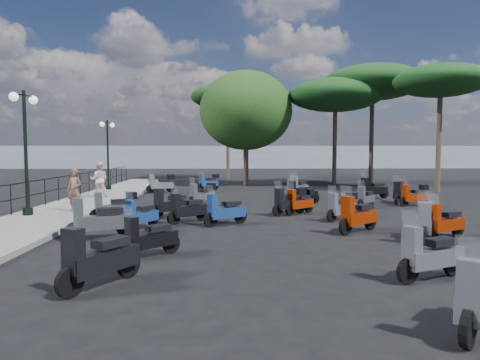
{
  "coord_description": "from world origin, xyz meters",
  "views": [
    {
      "loc": [
        -0.09,
        -15.62,
        2.43
      ],
      "look_at": [
        0.27,
        1.94,
        1.2
      ],
      "focal_mm": 32.0,
      "sensor_mm": 36.0,
      "label": 1
    }
  ],
  "objects_px": {
    "scooter_18": "(445,223)",
    "scooter_25": "(414,196)",
    "scooter_23": "(424,223)",
    "scooter_4": "(202,195)",
    "scooter_13": "(290,202)",
    "scooter_19": "(342,207)",
    "scooter_10": "(209,182)",
    "scooter_15": "(302,194)",
    "scooter_8": "(225,211)",
    "pine_2": "(228,97)",
    "scooter_3": "(187,210)",
    "broadleaf_tree": "(246,111)",
    "scooter_1": "(99,221)",
    "scooter_12": "(358,216)",
    "pine_3": "(441,81)",
    "lamp_post_2": "(108,150)",
    "scooter_6": "(99,259)",
    "pine_1": "(373,83)",
    "scooter_14": "(300,202)",
    "scooter_21": "(292,188)",
    "scooter_20": "(365,198)",
    "scooter_24": "(399,192)",
    "scooter_0": "(149,239)",
    "scooter_26": "(373,190)",
    "scooter_2": "(115,207)",
    "scooter_9": "(171,204)",
    "pine_0": "(335,95)",
    "pedestrian_far": "(99,179)",
    "lamp_post_1": "(25,145)",
    "scooter_5": "(161,184)",
    "scooter_16": "(299,188)",
    "woman": "(74,190)"
  },
  "relations": [
    {
      "from": "pedestrian_far",
      "to": "scooter_13",
      "type": "relative_size",
      "value": 1.22
    },
    {
      "from": "scooter_0",
      "to": "scooter_26",
      "type": "bearing_deg",
      "value": -80.79
    },
    {
      "from": "scooter_2",
      "to": "pine_0",
      "type": "xyz_separation_m",
      "value": [
        10.92,
        14.04,
        5.57
      ]
    },
    {
      "from": "scooter_10",
      "to": "pine_2",
      "type": "height_order",
      "value": "pine_2"
    },
    {
      "from": "scooter_25",
      "to": "scooter_20",
      "type": "bearing_deg",
      "value": 84.61
    },
    {
      "from": "scooter_14",
      "to": "scooter_23",
      "type": "distance_m",
      "value": 5.51
    },
    {
      "from": "broadleaf_tree",
      "to": "pine_2",
      "type": "bearing_deg",
      "value": 102.52
    },
    {
      "from": "scooter_3",
      "to": "pine_2",
      "type": "relative_size",
      "value": 0.17
    },
    {
      "from": "lamp_post_2",
      "to": "scooter_24",
      "type": "height_order",
      "value": "lamp_post_2"
    },
    {
      "from": "pine_2",
      "to": "scooter_14",
      "type": "bearing_deg",
      "value": -81.38
    },
    {
      "from": "scooter_25",
      "to": "pine_3",
      "type": "height_order",
      "value": "pine_3"
    },
    {
      "from": "scooter_18",
      "to": "scooter_25",
      "type": "distance_m",
      "value": 7.25
    },
    {
      "from": "scooter_23",
      "to": "scooter_26",
      "type": "bearing_deg",
      "value": -77.3
    },
    {
      "from": "scooter_3",
      "to": "scooter_13",
      "type": "bearing_deg",
      "value": -106.19
    },
    {
      "from": "pine_1",
      "to": "woman",
      "type": "bearing_deg",
      "value": -140.04
    },
    {
      "from": "scooter_15",
      "to": "broadleaf_tree",
      "type": "xyz_separation_m",
      "value": [
        -2.16,
        10.44,
        4.66
      ]
    },
    {
      "from": "scooter_21",
      "to": "pine_2",
      "type": "xyz_separation_m",
      "value": [
        -3.47,
        13.06,
        6.3
      ]
    },
    {
      "from": "scooter_12",
      "to": "pine_3",
      "type": "distance_m",
      "value": 15.77
    },
    {
      "from": "lamp_post_1",
      "to": "scooter_26",
      "type": "xyz_separation_m",
      "value": [
        14.22,
        5.92,
        -2.15
      ]
    },
    {
      "from": "scooter_23",
      "to": "scooter_21",
      "type": "bearing_deg",
      "value": -56.22
    },
    {
      "from": "scooter_12",
      "to": "pine_2",
      "type": "xyz_separation_m",
      "value": [
        -4.0,
        22.88,
        6.26
      ]
    },
    {
      "from": "scooter_4",
      "to": "scooter_18",
      "type": "height_order",
      "value": "scooter_18"
    },
    {
      "from": "scooter_5",
      "to": "broadleaf_tree",
      "type": "xyz_separation_m",
      "value": [
        5.0,
        5.27,
        4.61
      ]
    },
    {
      "from": "scooter_23",
      "to": "scooter_4",
      "type": "bearing_deg",
      "value": -25.81
    },
    {
      "from": "scooter_15",
      "to": "pine_3",
      "type": "relative_size",
      "value": 0.22
    },
    {
      "from": "scooter_12",
      "to": "scooter_13",
      "type": "xyz_separation_m",
      "value": [
        -1.53,
        3.51,
        -0.0
      ]
    },
    {
      "from": "scooter_18",
      "to": "scooter_21",
      "type": "relative_size",
      "value": 1.01
    },
    {
      "from": "scooter_10",
      "to": "pine_3",
      "type": "height_order",
      "value": "pine_3"
    },
    {
      "from": "pine_3",
      "to": "scooter_8",
      "type": "bearing_deg",
      "value": -138.41
    },
    {
      "from": "lamp_post_2",
      "to": "scooter_2",
      "type": "distance_m",
      "value": 10.98
    },
    {
      "from": "lamp_post_2",
      "to": "scooter_6",
      "type": "height_order",
      "value": "lamp_post_2"
    },
    {
      "from": "scooter_3",
      "to": "scooter_23",
      "type": "relative_size",
      "value": 0.79
    },
    {
      "from": "scooter_12",
      "to": "scooter_14",
      "type": "height_order",
      "value": "scooter_12"
    },
    {
      "from": "scooter_4",
      "to": "pine_2",
      "type": "xyz_separation_m",
      "value": [
        1.01,
        16.5,
        6.28
      ]
    },
    {
      "from": "scooter_21",
      "to": "scooter_9",
      "type": "bearing_deg",
      "value": 72.19
    },
    {
      "from": "pedestrian_far",
      "to": "scooter_5",
      "type": "relative_size",
      "value": 1.11
    },
    {
      "from": "pedestrian_far",
      "to": "pine_0",
      "type": "xyz_separation_m",
      "value": [
        13.38,
        7.71,
        5.06
      ]
    },
    {
      "from": "scooter_15",
      "to": "scooter_1",
      "type": "bearing_deg",
      "value": 119.29
    },
    {
      "from": "scooter_4",
      "to": "scooter_16",
      "type": "xyz_separation_m",
      "value": [
        4.8,
        3.26,
        0.0
      ]
    },
    {
      "from": "scooter_21",
      "to": "pine_3",
      "type": "height_order",
      "value": "pine_3"
    },
    {
      "from": "scooter_5",
      "to": "scooter_25",
      "type": "bearing_deg",
      "value": -146.33
    },
    {
      "from": "scooter_10",
      "to": "scooter_15",
      "type": "height_order",
      "value": "scooter_15"
    },
    {
      "from": "scooter_13",
      "to": "scooter_19",
      "type": "xyz_separation_m",
      "value": [
        1.64,
        -1.3,
        -0.02
      ]
    },
    {
      "from": "scooter_13",
      "to": "broadleaf_tree",
      "type": "bearing_deg",
      "value": -32.31
    },
    {
      "from": "lamp_post_1",
      "to": "scooter_20",
      "type": "height_order",
      "value": "lamp_post_1"
    },
    {
      "from": "broadleaf_tree",
      "to": "pine_1",
      "type": "distance_m",
      "value": 8.67
    },
    {
      "from": "scooter_23",
      "to": "pine_0",
      "type": "height_order",
      "value": "pine_0"
    },
    {
      "from": "scooter_4",
      "to": "scooter_9",
      "type": "xyz_separation_m",
      "value": [
        -0.89,
        -3.45,
        0.0
      ]
    },
    {
      "from": "scooter_12",
      "to": "scooter_23",
      "type": "relative_size",
      "value": 0.87
    },
    {
      "from": "scooter_8",
      "to": "pine_2",
      "type": "relative_size",
      "value": 0.18
    }
  ]
}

